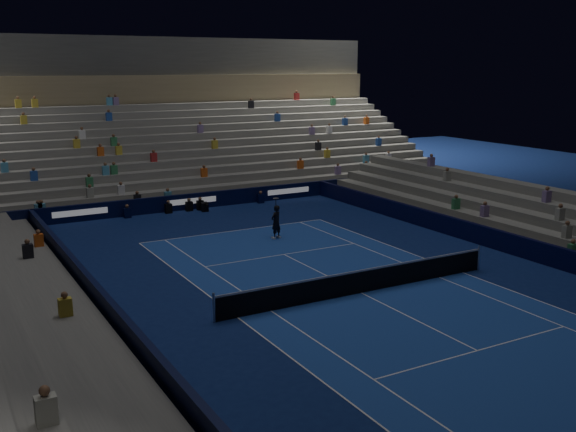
{
  "coord_description": "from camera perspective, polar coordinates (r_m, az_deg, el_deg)",
  "views": [
    {
      "loc": [
        -15.06,
        -20.73,
        8.94
      ],
      "look_at": [
        0.0,
        6.0,
        2.0
      ],
      "focal_mm": 41.55,
      "sensor_mm": 36.0,
      "label": 1
    }
  ],
  "objects": [
    {
      "name": "broadcast_camera",
      "position": [
        42.1,
        -7.15,
        0.79
      ],
      "size": [
        0.49,
        0.9,
        0.56
      ],
      "color": "black",
      "rests_on": "ground"
    },
    {
      "name": "court_surface",
      "position": [
        27.14,
        6.27,
        -6.56
      ],
      "size": [
        10.97,
        23.77,
        0.01
      ],
      "primitive_type": "cube",
      "color": "#1B3E98",
      "rests_on": "ground"
    },
    {
      "name": "sponsor_barrier_far",
      "position": [
        42.86,
        -8.23,
        1.26
      ],
      "size": [
        44.0,
        0.25,
        1.0
      ],
      "primitive_type": "cube",
      "color": "black",
      "rests_on": "ground"
    },
    {
      "name": "grandstand_main",
      "position": [
        51.21,
        -12.19,
        6.23
      ],
      "size": [
        44.0,
        15.2,
        11.2
      ],
      "color": "slate",
      "rests_on": "ground"
    },
    {
      "name": "tennis_net",
      "position": [
        26.98,
        6.3,
        -5.56
      ],
      "size": [
        12.9,
        0.1,
        1.1
      ],
      "color": "#B2B2B7",
      "rests_on": "ground"
    },
    {
      "name": "sponsor_barrier_west",
      "position": [
        23.02,
        -14.02,
        -9.17
      ],
      "size": [
        0.25,
        37.0,
        1.0
      ],
      "primitive_type": "cube",
      "color": "black",
      "rests_on": "ground"
    },
    {
      "name": "tennis_player",
      "position": [
        35.08,
        -1.04,
        -0.51
      ],
      "size": [
        0.77,
        0.64,
        1.79
      ],
      "primitive_type": "imported",
      "rotation": [
        0.0,
        0.0,
        3.52
      ],
      "color": "black",
      "rests_on": "ground"
    },
    {
      "name": "ground",
      "position": [
        27.14,
        6.27,
        -6.57
      ],
      "size": [
        90.0,
        90.0,
        0.0
      ],
      "primitive_type": "plane",
      "color": "#0D1D53",
      "rests_on": "ground"
    },
    {
      "name": "grandstand_west",
      "position": [
        22.31,
        -22.79,
        -9.38
      ],
      "size": [
        5.0,
        37.0,
        2.5
      ],
      "color": "#61615D",
      "rests_on": "ground"
    },
    {
      "name": "sponsor_barrier_east",
      "position": [
        33.38,
        19.99,
        -2.69
      ],
      "size": [
        0.25,
        37.0,
        1.0
      ],
      "primitive_type": "cube",
      "color": "black",
      "rests_on": "ground"
    }
  ]
}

